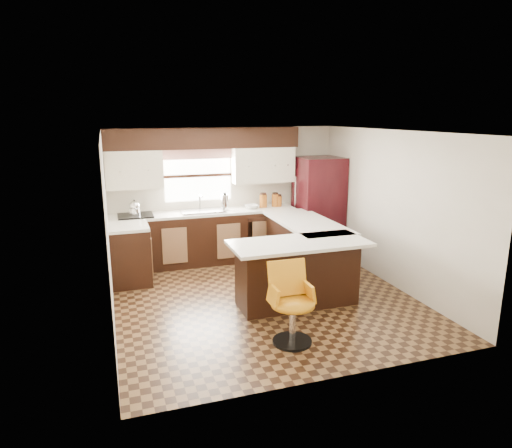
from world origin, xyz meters
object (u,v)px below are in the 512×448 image
object	(u,v)px
peninsula_return	(297,274)
refrigerator	(318,207)
peninsula_long	(303,251)
bar_chair	(293,305)

from	to	relation	value
peninsula_return	refrigerator	world-z (taller)	refrigerator
peninsula_long	peninsula_return	size ratio (longest dim) A/B	1.18
peninsula_long	peninsula_return	world-z (taller)	same
bar_chair	peninsula_return	bearing A→B (deg)	64.71
peninsula_return	bar_chair	distance (m)	1.14
peninsula_long	refrigerator	xyz separation A→B (m)	(0.78, 1.09, 0.48)
peninsula_long	refrigerator	world-z (taller)	refrigerator
peninsula_return	bar_chair	xyz separation A→B (m)	(-0.49, -1.03, 0.03)
peninsula_long	bar_chair	xyz separation A→B (m)	(-1.02, -2.00, 0.03)
peninsula_long	bar_chair	size ratio (longest dim) A/B	2.03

